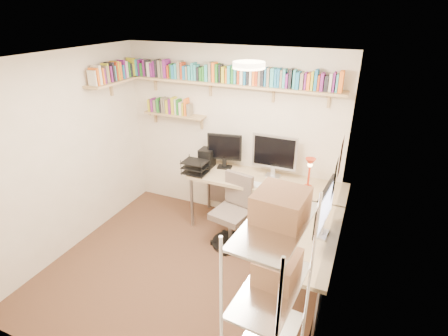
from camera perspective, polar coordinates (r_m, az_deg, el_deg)
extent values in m
plane|color=#482A1F|center=(4.50, -6.57, -16.17)|extent=(3.20, 3.20, 0.00)
cube|color=beige|center=(5.04, 1.10, 5.23)|extent=(3.20, 0.04, 2.50)
cube|color=beige|center=(4.77, -24.35, 1.75)|extent=(0.04, 3.00, 2.50)
cube|color=beige|center=(3.37, 16.96, -6.58)|extent=(0.04, 3.00, 2.50)
cube|color=beige|center=(2.83, -23.33, -14.30)|extent=(3.20, 0.04, 2.50)
cube|color=white|center=(3.44, -8.68, 17.17)|extent=(3.20, 3.00, 0.04)
cube|color=white|center=(3.73, 18.51, 1.55)|extent=(0.01, 0.30, 0.42)
cube|color=silver|center=(3.38, 17.65, -1.68)|extent=(0.01, 0.28, 0.38)
cylinder|color=#FFEAC6|center=(3.32, 4.09, 16.42)|extent=(0.30, 0.30, 0.06)
cube|color=tan|center=(4.73, 0.59, 13.59)|extent=(3.05, 0.25, 0.03)
cube|color=tan|center=(5.13, -17.20, 13.42)|extent=(0.25, 1.00, 0.03)
cube|color=tan|center=(5.25, -8.02, 8.65)|extent=(0.95, 0.20, 0.02)
cube|color=tan|center=(5.36, -11.40, 13.71)|extent=(0.03, 0.20, 0.20)
cube|color=tan|center=(4.92, -2.43, 13.18)|extent=(0.03, 0.20, 0.20)
cube|color=tan|center=(4.61, 7.97, 12.18)|extent=(0.03, 0.20, 0.20)
cube|color=tan|center=(4.48, 16.75, 11.02)|extent=(0.03, 0.20, 0.20)
cube|color=#AD3717|center=(5.43, -14.38, 15.48)|extent=(0.03, 0.14, 0.18)
cube|color=#701E70|center=(5.41, -14.12, 15.67)|extent=(0.03, 0.14, 0.22)
cube|color=teal|center=(5.39, -13.80, 15.70)|extent=(0.03, 0.15, 0.23)
cube|color=#701E70|center=(5.37, -13.44, 15.68)|extent=(0.03, 0.11, 0.22)
cube|color=#267326|center=(5.35, -13.02, 15.43)|extent=(0.04, 0.13, 0.18)
cube|color=#701E70|center=(5.32, -12.65, 15.66)|extent=(0.03, 0.13, 0.22)
cube|color=black|center=(5.29, -12.29, 15.67)|extent=(0.03, 0.13, 0.22)
cube|color=beige|center=(5.27, -11.92, 15.53)|extent=(0.04, 0.14, 0.20)
cube|color=#701E70|center=(5.25, -11.47, 15.47)|extent=(0.04, 0.13, 0.19)
cube|color=#701E70|center=(5.22, -11.10, 15.61)|extent=(0.03, 0.12, 0.22)
cube|color=black|center=(5.20, -10.74, 15.72)|extent=(0.03, 0.13, 0.24)
cube|color=#796E58|center=(5.17, -10.25, 15.68)|extent=(0.04, 0.13, 0.23)
cube|color=#796E58|center=(5.15, -9.78, 15.63)|extent=(0.02, 0.12, 0.23)
cube|color=#701E70|center=(5.12, -9.35, 15.75)|extent=(0.04, 0.15, 0.25)
cube|color=#AD3717|center=(5.10, -8.85, 15.31)|extent=(0.03, 0.13, 0.17)
cube|color=#267326|center=(5.08, -8.44, 15.41)|extent=(0.03, 0.11, 0.19)
cube|color=#1D6997|center=(5.06, -8.03, 15.36)|extent=(0.04, 0.15, 0.19)
cube|color=teal|center=(5.04, -7.59, 15.44)|extent=(0.03, 0.14, 0.20)
cube|color=#796E58|center=(5.01, -7.14, 15.61)|extent=(0.04, 0.14, 0.24)
cube|color=#AD3717|center=(4.99, -6.71, 15.52)|extent=(0.03, 0.12, 0.22)
cube|color=#1D6997|center=(4.98, -6.30, 15.25)|extent=(0.04, 0.12, 0.18)
cube|color=#796E58|center=(4.96, -5.90, 15.22)|extent=(0.03, 0.12, 0.18)
cube|color=teal|center=(4.94, -5.41, 15.27)|extent=(0.04, 0.13, 0.19)
cube|color=teal|center=(4.91, -4.92, 15.46)|extent=(0.03, 0.14, 0.23)
cube|color=teal|center=(4.89, -4.48, 15.31)|extent=(0.03, 0.13, 0.21)
cube|color=black|center=(4.88, -4.02, 15.12)|extent=(0.03, 0.14, 0.18)
cube|color=#267326|center=(4.86, -3.61, 15.08)|extent=(0.04, 0.12, 0.17)
cube|color=#267326|center=(4.84, -3.11, 15.17)|extent=(0.03, 0.14, 0.19)
cube|color=teal|center=(4.82, -2.68, 15.28)|extent=(0.04, 0.13, 0.22)
cube|color=#796E58|center=(4.79, -2.10, 15.43)|extent=(0.04, 0.13, 0.25)
cube|color=orange|center=(4.77, -1.51, 15.40)|extent=(0.04, 0.12, 0.25)
cube|color=#267326|center=(4.76, -0.99, 15.26)|extent=(0.04, 0.13, 0.23)
cube|color=black|center=(4.74, -0.48, 15.22)|extent=(0.02, 0.12, 0.23)
cube|color=gold|center=(4.72, 0.03, 15.03)|extent=(0.04, 0.12, 0.20)
cube|color=orange|center=(4.71, 0.57, 14.88)|extent=(0.02, 0.11, 0.19)
cube|color=teal|center=(4.69, 1.05, 15.06)|extent=(0.04, 0.15, 0.22)
cube|color=#267326|center=(4.67, 1.57, 15.00)|extent=(0.03, 0.12, 0.22)
cube|color=teal|center=(4.66, 2.04, 15.11)|extent=(0.03, 0.13, 0.24)
cube|color=#AD3717|center=(4.64, 2.54, 14.75)|extent=(0.03, 0.11, 0.19)
cube|color=beige|center=(4.63, 3.07, 14.63)|extent=(0.04, 0.13, 0.18)
cube|color=#1D6997|center=(4.61, 3.65, 14.62)|extent=(0.03, 0.14, 0.18)
cube|color=black|center=(4.60, 4.08, 14.88)|extent=(0.03, 0.13, 0.23)
cube|color=beige|center=(4.58, 4.60, 14.87)|extent=(0.03, 0.14, 0.24)
cube|color=orange|center=(4.57, 5.07, 14.62)|extent=(0.03, 0.13, 0.20)
cube|color=#AD3717|center=(4.56, 5.52, 14.72)|extent=(0.03, 0.13, 0.23)
cube|color=#796E58|center=(4.55, 5.97, 14.54)|extent=(0.03, 0.14, 0.21)
cube|color=black|center=(4.54, 6.44, 14.51)|extent=(0.04, 0.14, 0.21)
cube|color=#1D6997|center=(4.53, 6.94, 14.58)|extent=(0.02, 0.13, 0.23)
cube|color=#796E58|center=(4.52, 7.38, 14.53)|extent=(0.03, 0.13, 0.23)
cube|color=teal|center=(4.51, 8.04, 14.46)|extent=(0.04, 0.14, 0.23)
cube|color=#1D6997|center=(4.49, 8.61, 14.38)|extent=(0.03, 0.14, 0.22)
cube|color=#1D6997|center=(4.49, 9.04, 14.36)|extent=(0.03, 0.14, 0.23)
cube|color=#796E58|center=(4.48, 9.45, 14.20)|extent=(0.03, 0.13, 0.21)
cube|color=teal|center=(4.47, 9.90, 14.24)|extent=(0.03, 0.12, 0.22)
cube|color=#701E70|center=(4.47, 10.32, 13.85)|extent=(0.03, 0.12, 0.17)
cube|color=black|center=(4.45, 10.90, 14.17)|extent=(0.03, 0.15, 0.23)
cube|color=teal|center=(4.44, 11.49, 14.04)|extent=(0.03, 0.11, 0.22)
cube|color=#1D6997|center=(4.44, 12.04, 13.83)|extent=(0.04, 0.15, 0.20)
cube|color=#796E58|center=(4.43, 12.69, 13.70)|extent=(0.04, 0.14, 0.19)
cube|color=#701E70|center=(4.42, 13.23, 13.70)|extent=(0.02, 0.12, 0.20)
cube|color=orange|center=(4.41, 13.75, 13.58)|extent=(0.04, 0.15, 0.19)
cube|color=gold|center=(4.41, 14.28, 13.65)|extent=(0.03, 0.12, 0.21)
cube|color=#1D6997|center=(4.40, 14.85, 13.75)|extent=(0.03, 0.13, 0.24)
cube|color=#AD3717|center=(4.40, 15.26, 13.30)|extent=(0.02, 0.12, 0.18)
cube|color=#701E70|center=(4.39, 15.79, 13.39)|extent=(0.04, 0.15, 0.21)
cube|color=black|center=(4.39, 16.43, 13.12)|extent=(0.04, 0.14, 0.18)
cube|color=beige|center=(4.38, 17.04, 13.22)|extent=(0.03, 0.11, 0.21)
cube|color=#701E70|center=(4.37, 17.57, 13.28)|extent=(0.02, 0.13, 0.23)
cube|color=teal|center=(4.37, 18.04, 13.07)|extent=(0.02, 0.12, 0.21)
cube|color=orange|center=(4.36, 18.60, 13.22)|extent=(0.04, 0.13, 0.24)
cube|color=beige|center=(4.79, -20.74, 13.54)|extent=(0.12, 0.02, 0.19)
cube|color=orange|center=(4.82, -20.42, 13.79)|extent=(0.14, 0.03, 0.21)
cube|color=beige|center=(4.85, -20.03, 14.08)|extent=(0.12, 0.04, 0.24)
cube|color=orange|center=(4.89, -19.65, 13.97)|extent=(0.14, 0.03, 0.20)
cube|color=#701E70|center=(4.91, -19.35, 13.99)|extent=(0.12, 0.02, 0.19)
cube|color=#796E58|center=(4.94, -19.08, 14.25)|extent=(0.15, 0.04, 0.22)
cube|color=gold|center=(4.97, -18.80, 14.48)|extent=(0.11, 0.03, 0.24)
cube|color=#701E70|center=(5.00, -18.46, 14.37)|extent=(0.15, 0.03, 0.21)
cube|color=black|center=(5.03, -18.15, 14.70)|extent=(0.15, 0.03, 0.25)
cube|color=teal|center=(5.07, -17.79, 14.52)|extent=(0.11, 0.04, 0.20)
cube|color=#AD3717|center=(5.09, -17.56, 14.85)|extent=(0.13, 0.02, 0.24)
cube|color=gold|center=(5.11, -17.34, 14.96)|extent=(0.14, 0.02, 0.25)
cube|color=orange|center=(5.15, -17.00, 14.97)|extent=(0.12, 0.04, 0.23)
cube|color=#1D6997|center=(5.19, -16.59, 14.82)|extent=(0.13, 0.04, 0.18)
cube|color=#701E70|center=(5.22, -16.36, 15.25)|extent=(0.12, 0.03, 0.25)
cube|color=beige|center=(5.26, -16.00, 15.24)|extent=(0.11, 0.04, 0.23)
cube|color=#267326|center=(5.29, -15.68, 15.24)|extent=(0.12, 0.03, 0.21)
cube|color=black|center=(5.33, -15.38, 15.20)|extent=(0.13, 0.04, 0.18)
cube|color=gold|center=(5.36, -15.11, 15.23)|extent=(0.14, 0.03, 0.17)
cube|color=gold|center=(5.38, -14.91, 15.69)|extent=(0.14, 0.03, 0.25)
cube|color=orange|center=(5.42, -14.63, 15.60)|extent=(0.13, 0.04, 0.22)
cube|color=gold|center=(5.44, -11.87, 10.06)|extent=(0.04, 0.12, 0.18)
cube|color=#701E70|center=(5.41, -11.43, 10.10)|extent=(0.04, 0.12, 0.19)
cube|color=#796E58|center=(5.38, -10.96, 9.99)|extent=(0.04, 0.13, 0.18)
cube|color=#267326|center=(5.35, -10.49, 10.10)|extent=(0.04, 0.13, 0.21)
cube|color=black|center=(5.33, -10.12, 9.92)|extent=(0.02, 0.11, 0.18)
cube|color=#796E58|center=(5.31, -9.81, 10.12)|extent=(0.03, 0.12, 0.23)
cube|color=#796E58|center=(5.29, -9.44, 10.06)|extent=(0.02, 0.14, 0.22)
cube|color=gold|center=(5.27, -9.04, 9.90)|extent=(0.04, 0.12, 0.20)
cube|color=#701E70|center=(5.24, -8.59, 9.98)|extent=(0.04, 0.14, 0.22)
cube|color=gold|center=(5.21, -8.14, 10.07)|extent=(0.04, 0.12, 0.24)
cube|color=beige|center=(5.19, -7.67, 9.93)|extent=(0.02, 0.13, 0.23)
cube|color=#267326|center=(5.17, -7.33, 9.89)|extent=(0.03, 0.13, 0.22)
cube|color=beige|center=(5.16, -6.88, 9.65)|extent=(0.04, 0.13, 0.19)
cube|color=gold|center=(5.14, -6.46, 9.58)|extent=(0.02, 0.14, 0.18)
cube|color=orange|center=(5.11, -6.12, 9.89)|extent=(0.03, 0.13, 0.25)
cube|color=#796E58|center=(5.10, -5.63, 9.46)|extent=(0.04, 0.11, 0.18)
cube|color=tan|center=(4.75, 6.87, -2.17)|extent=(2.11, 0.67, 0.04)
cube|color=tan|center=(3.75, 12.93, -10.75)|extent=(0.67, 1.45, 0.04)
cylinder|color=gray|center=(5.06, -5.26, -5.61)|extent=(0.04, 0.04, 0.78)
cylinder|color=gray|center=(5.49, -2.53, -2.92)|extent=(0.04, 0.04, 0.78)
cylinder|color=gray|center=(5.06, 18.55, -6.94)|extent=(0.04, 0.04, 0.78)
cylinder|color=gray|center=(3.56, 5.28, -21.14)|extent=(0.04, 0.04, 0.78)
cylinder|color=gray|center=(3.50, 14.72, -23.19)|extent=(0.04, 0.04, 0.78)
cube|color=gray|center=(5.16, 7.61, -4.34)|extent=(2.00, 0.02, 0.61)
cube|color=silver|center=(4.69, 8.24, 2.64)|extent=(0.61, 0.03, 0.47)
cube|color=black|center=(4.67, 8.16, 2.54)|extent=(0.55, 0.00, 0.40)
cube|color=black|center=(4.92, 0.09, 3.44)|extent=(0.49, 0.03, 0.38)
cube|color=black|center=(3.59, 16.10, -5.93)|extent=(0.03, 0.64, 0.42)
cube|color=white|center=(3.59, 15.75, -5.87)|extent=(0.00, 0.58, 0.36)
cube|color=white|center=(4.55, 6.82, -3.00)|extent=(0.47, 0.14, 0.02)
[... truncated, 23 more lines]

